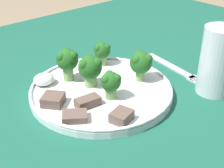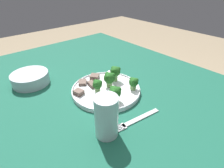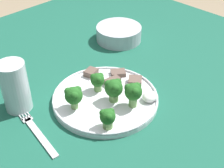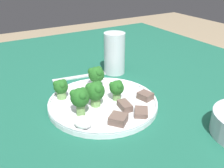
{
  "view_description": "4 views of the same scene",
  "coord_description": "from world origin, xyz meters",
  "px_view_note": "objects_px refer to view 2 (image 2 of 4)",
  "views": [
    {
      "loc": [
        0.34,
        0.32,
        1.09
      ],
      "look_at": [
        0.01,
        -0.05,
        0.8
      ],
      "focal_mm": 50.0,
      "sensor_mm": 36.0,
      "label": 1
    },
    {
      "loc": [
        -0.43,
        0.28,
        1.17
      ],
      "look_at": [
        0.01,
        -0.1,
        0.81
      ],
      "focal_mm": 28.0,
      "sensor_mm": 36.0,
      "label": 2
    },
    {
      "loc": [
        -0.4,
        -0.52,
        1.29
      ],
      "look_at": [
        0.03,
        -0.09,
        0.83
      ],
      "focal_mm": 50.0,
      "sensor_mm": 36.0,
      "label": 3
    },
    {
      "loc": [
        0.51,
        -0.34,
        1.11
      ],
      "look_at": [
        0.01,
        -0.05,
        0.83
      ],
      "focal_mm": 42.0,
      "sensor_mm": 36.0,
      "label": 4
    }
  ],
  "objects_px": {
    "drinking_glass": "(106,119)",
    "cream_bowl": "(31,79)",
    "dinner_plate": "(106,90)",
    "fork": "(134,121)"
  },
  "relations": [
    {
      "from": "drinking_glass",
      "to": "cream_bowl",
      "type": "bearing_deg",
      "value": 8.64
    },
    {
      "from": "dinner_plate",
      "to": "fork",
      "type": "bearing_deg",
      "value": 168.71
    },
    {
      "from": "cream_bowl",
      "to": "dinner_plate",
      "type": "bearing_deg",
      "value": -142.18
    },
    {
      "from": "drinking_glass",
      "to": "fork",
      "type": "bearing_deg",
      "value": -101.07
    },
    {
      "from": "fork",
      "to": "drinking_glass",
      "type": "bearing_deg",
      "value": 78.93
    },
    {
      "from": "fork",
      "to": "drinking_glass",
      "type": "xyz_separation_m",
      "value": [
        0.02,
        0.1,
        0.05
      ]
    },
    {
      "from": "dinner_plate",
      "to": "fork",
      "type": "distance_m",
      "value": 0.19
    },
    {
      "from": "fork",
      "to": "cream_bowl",
      "type": "xyz_separation_m",
      "value": [
        0.44,
        0.16,
        0.02
      ]
    },
    {
      "from": "fork",
      "to": "drinking_glass",
      "type": "height_order",
      "value": "drinking_glass"
    },
    {
      "from": "dinner_plate",
      "to": "drinking_glass",
      "type": "distance_m",
      "value": 0.22
    }
  ]
}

